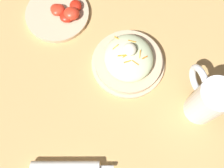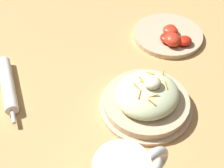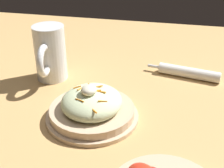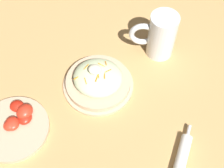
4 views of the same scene
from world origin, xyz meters
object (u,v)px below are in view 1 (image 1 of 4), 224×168
object	(u,v)px
beer_mug	(206,101)
tomato_plate	(60,13)
napkin_roll	(66,167)
salad_plate	(128,60)

from	to	relation	value
beer_mug	tomato_plate	bearing A→B (deg)	42.62
napkin_roll	tomato_plate	bearing A→B (deg)	-5.19
napkin_roll	tomato_plate	size ratio (longest dim) A/B	1.06
salad_plate	napkin_roll	distance (m)	0.34
salad_plate	napkin_roll	bearing A→B (deg)	139.75
salad_plate	tomato_plate	bearing A→B (deg)	40.75
beer_mug	salad_plate	bearing A→B (deg)	44.75
beer_mug	tomato_plate	size ratio (longest dim) A/B	0.78
salad_plate	tomato_plate	xyz separation A→B (m)	(0.20, 0.18, -0.02)
salad_plate	beer_mug	distance (m)	0.24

